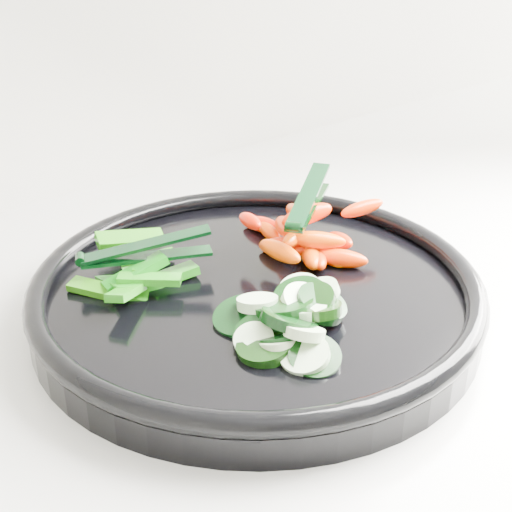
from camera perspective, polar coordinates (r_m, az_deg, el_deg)
veggie_tray at (r=0.60m, az=0.00°, el=-2.96°), size 0.45×0.45×0.04m
cucumber_pile at (r=0.53m, az=2.57°, el=-5.10°), size 0.12×0.13×0.04m
carrot_pile at (r=0.64m, az=3.82°, el=1.65°), size 0.13×0.15×0.06m
pepper_pile at (r=0.61m, az=-9.51°, el=-1.24°), size 0.11×0.12×0.04m
tong_carrot at (r=0.63m, az=4.14°, el=4.35°), size 0.10×0.07×0.02m
tong_pepper at (r=0.61m, az=-9.09°, el=0.37°), size 0.11×0.06×0.02m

